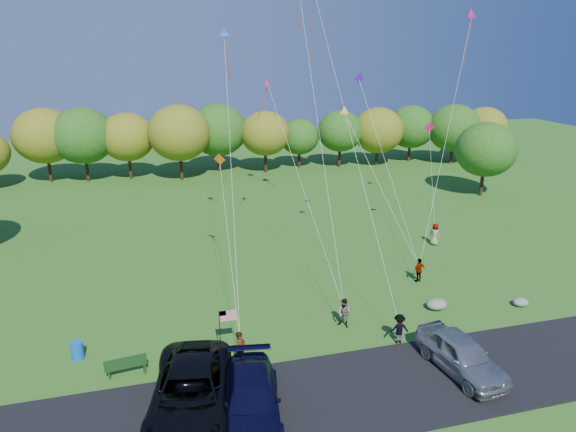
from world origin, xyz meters
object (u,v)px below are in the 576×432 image
object	(u,v)px
trash_barrel	(77,351)
minivan_dark	(191,392)
flyer_c	(399,329)
minivan_navy	(252,399)
flyer_d	(419,270)
flyer_a	(241,350)
flyer_e	(435,234)
park_bench	(126,366)
minivan_silver	(461,354)
flyer_b	(344,313)

from	to	relation	value
trash_barrel	minivan_dark	bearing A→B (deg)	-46.94
minivan_dark	flyer_c	bearing A→B (deg)	24.46
minivan_navy	flyer_c	distance (m)	9.10
flyer_d	flyer_c	bearing A→B (deg)	36.45
minivan_dark	flyer_a	bearing A→B (deg)	56.85
minivan_navy	flyer_c	xyz separation A→B (m)	(8.37, 3.57, -0.09)
minivan_navy	flyer_d	world-z (taller)	minivan_navy
flyer_d	minivan_dark	bearing A→B (deg)	12.69
trash_barrel	flyer_e	bearing A→B (deg)	20.16
park_bench	minivan_navy	bearing A→B (deg)	-47.12
minivan_navy	flyer_a	xyz separation A→B (m)	(0.17, 3.57, 0.05)
minivan_dark	flyer_e	world-z (taller)	minivan_dark
minivan_silver	minivan_navy	bearing A→B (deg)	176.03
minivan_dark	minivan_navy	xyz separation A→B (m)	(2.38, -0.89, -0.14)
minivan_silver	flyer_e	size ratio (longest dim) A/B	2.96
flyer_b	flyer_e	xyz separation A→B (m)	(11.02, 9.58, 0.04)
flyer_b	park_bench	distance (m)	11.42
flyer_d	park_bench	distance (m)	18.83
minivan_dark	trash_barrel	distance (m)	7.41
flyer_c	trash_barrel	size ratio (longest dim) A/B	1.80
minivan_silver	trash_barrel	bearing A→B (deg)	154.67
minivan_dark	flyer_b	xyz separation A→B (m)	(8.62, 4.88, -0.20)
flyer_a	flyer_e	size ratio (longest dim) A/B	1.09
park_bench	trash_barrel	bearing A→B (deg)	131.25
minivan_navy	park_bench	xyz separation A→B (m)	(-5.07, 4.22, -0.32)
minivan_dark	flyer_a	world-z (taller)	minivan_dark
minivan_silver	flyer_c	xyz separation A→B (m)	(-1.66, 3.00, -0.12)
flyer_a	flyer_c	bearing A→B (deg)	-52.23
minivan_dark	flyer_e	distance (m)	24.39
flyer_b	trash_barrel	world-z (taller)	flyer_b
flyer_e	flyer_d	bearing A→B (deg)	112.83
flyer_a	flyer_d	xyz separation A→B (m)	(12.73, 6.24, -0.13)
minivan_navy	minivan_silver	size ratio (longest dim) A/B	1.12
flyer_c	flyer_e	bearing A→B (deg)	-120.26
flyer_c	park_bench	xyz separation A→B (m)	(-13.45, 0.65, -0.24)
flyer_a	minivan_silver	bearing A→B (deg)	-69.17
flyer_d	flyer_e	size ratio (longest dim) A/B	0.94
minivan_silver	park_bench	distance (m)	15.54
flyer_b	flyer_d	size ratio (longest dim) A/B	1.02
minivan_dark	flyer_c	xyz separation A→B (m)	(10.76, 2.68, -0.22)
flyer_b	minivan_silver	bearing A→B (deg)	-9.27
minivan_silver	flyer_b	xyz separation A→B (m)	(-3.80, 5.21, -0.10)
flyer_e	park_bench	bearing A→B (deg)	87.45
flyer_e	park_bench	world-z (taller)	flyer_e
trash_barrel	flyer_b	bearing A→B (deg)	-2.18
minivan_silver	park_bench	xyz separation A→B (m)	(-15.10, 3.65, -0.36)
flyer_d	park_bench	bearing A→B (deg)	-0.30
flyer_b	flyer_a	bearing A→B (deg)	-115.40
minivan_silver	flyer_a	bearing A→B (deg)	155.88
trash_barrel	park_bench	bearing A→B (deg)	-41.35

